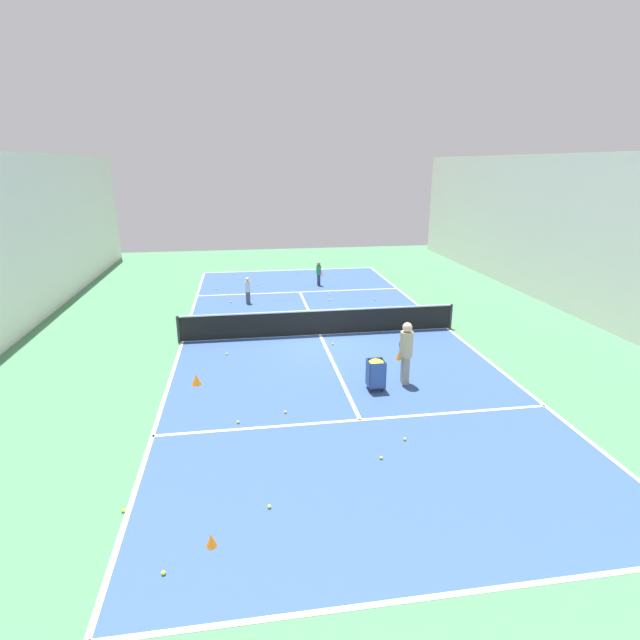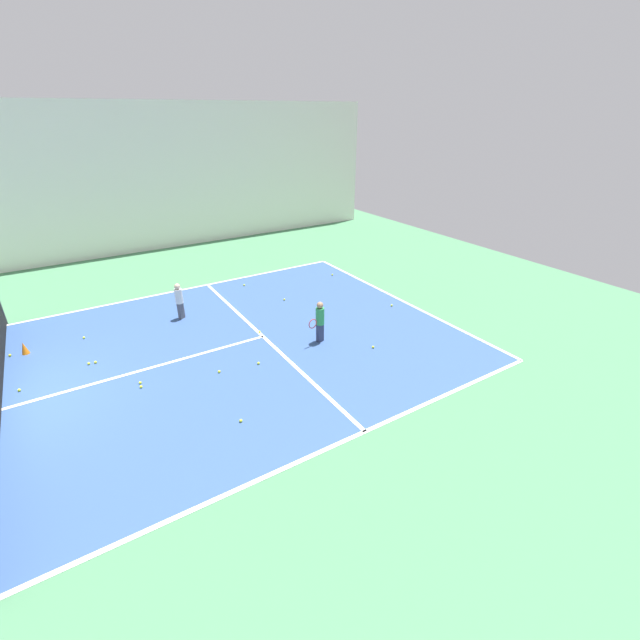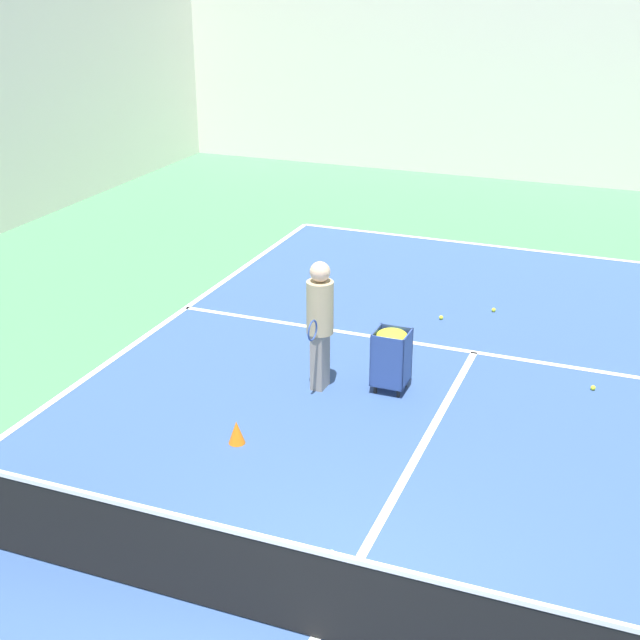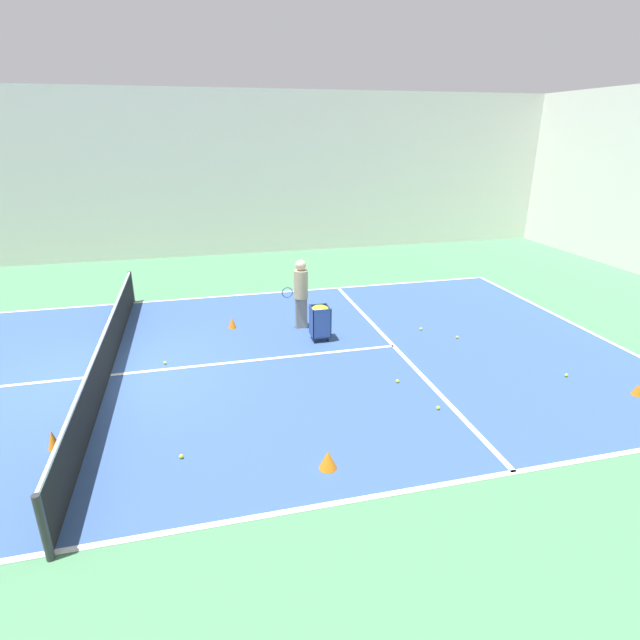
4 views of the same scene
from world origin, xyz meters
name	(u,v)px [view 2 (image 2 of 4)]	position (x,y,z in m)	size (l,w,h in m)	color
ground_plane	(1,410)	(0.00, 0.00, 0.00)	(38.76, 38.76, 0.00)	#477F56
court_playing_area	(1,410)	(0.00, 0.00, 0.00)	(9.78, 23.28, 0.00)	#335189
line_baseline_near	(398,299)	(0.00, -11.64, 0.01)	(9.78, 0.10, 0.00)	white
line_sideline_right	(6,325)	(4.89, 0.00, 0.01)	(0.10, 23.28, 0.00)	white
line_service_near	(263,336)	(0.00, -6.40, 0.01)	(9.78, 0.10, 0.00)	white
line_centre_service	(1,410)	(0.00, 0.00, 0.01)	(0.10, 12.80, 0.00)	white
player_near_baseline	(320,319)	(-1.13, -7.66, 0.70)	(0.28, 0.57, 1.23)	#2D3351
child_midcourt	(179,299)	(2.51, -4.75, 0.67)	(0.32, 0.32, 1.18)	#4C4C56
training_cone_3	(24,348)	(2.57, -0.50, 0.17)	(0.19, 0.19, 0.34)	orange
tennis_ball_0	(89,363)	(1.03, -1.88, 0.04)	(0.07, 0.07, 0.07)	yellow
tennis_ball_1	(373,347)	(-2.26, -8.71, 0.04)	(0.07, 0.07, 0.07)	yellow
tennis_ball_4	(140,383)	(-0.60, -2.84, 0.04)	(0.07, 0.07, 0.07)	yellow
tennis_ball_7	(284,300)	(2.01, -8.18, 0.04)	(0.07, 0.07, 0.07)	yellow
tennis_ball_8	(244,285)	(4.04, -7.54, 0.04)	(0.07, 0.07, 0.07)	yellow
tennis_ball_9	(10,355)	(2.62, -0.13, 0.04)	(0.07, 0.07, 0.07)	yellow
tennis_ball_10	(392,305)	(-0.37, -11.02, 0.04)	(0.07, 0.07, 0.07)	yellow
tennis_ball_11	(332,275)	(3.20, -10.99, 0.04)	(0.07, 0.07, 0.07)	yellow
tennis_ball_12	(84,338)	(2.66, -1.94, 0.04)	(0.07, 0.07, 0.07)	yellow
tennis_ball_13	(260,332)	(0.26, -6.41, 0.04)	(0.07, 0.07, 0.07)	yellow
tennis_ball_14	(95,362)	(1.00, -2.04, 0.04)	(0.07, 0.07, 0.07)	yellow
tennis_ball_15	(141,387)	(-0.79, -2.82, 0.04)	(0.07, 0.07, 0.07)	yellow
tennis_ball_16	(241,421)	(-3.23, -4.35, 0.04)	(0.07, 0.07, 0.07)	yellow
tennis_ball_17	(181,307)	(3.28, -4.94, 0.04)	(0.07, 0.07, 0.07)	yellow
tennis_ball_21	(219,371)	(-1.16, -4.63, 0.04)	(0.07, 0.07, 0.07)	yellow
tennis_ball_22	(258,363)	(-1.33, -5.64, 0.04)	(0.07, 0.07, 0.07)	yellow
tennis_ball_25	(19,390)	(0.60, -0.35, 0.04)	(0.07, 0.07, 0.07)	yellow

